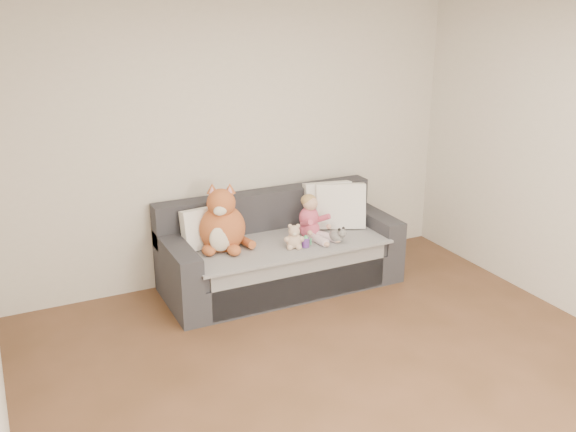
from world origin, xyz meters
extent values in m
plane|color=brown|center=(0.00, 0.00, 0.00)|extent=(5.00, 5.00, 0.00)
plane|color=white|center=(0.00, 0.00, 2.60)|extent=(5.00, 5.00, 0.00)
plane|color=beige|center=(0.00, 2.50, 1.30)|extent=(4.50, 0.00, 4.50)
cube|color=#2C2C31|center=(0.23, 2.02, 0.15)|extent=(2.20, 0.90, 0.30)
cube|color=#2C2C31|center=(0.23, 1.99, 0.38)|extent=(1.90, 0.80, 0.15)
cube|color=#2C2C31|center=(0.23, 2.37, 0.65)|extent=(2.20, 0.20, 0.40)
cube|color=#2C2C31|center=(-0.77, 2.02, 0.45)|extent=(0.20, 0.90, 0.30)
cube|color=#2C2C31|center=(1.23, 2.02, 0.45)|extent=(0.20, 0.90, 0.30)
cube|color=#9C9C9F|center=(0.23, 1.97, 0.46)|extent=(1.85, 0.88, 0.02)
cube|color=#9C9C9F|center=(0.23, 1.58, 0.23)|extent=(1.70, 0.02, 0.41)
cube|color=white|center=(-0.47, 2.15, 0.65)|extent=(0.41, 0.22, 0.37)
cube|color=white|center=(0.83, 2.19, 0.69)|extent=(0.50, 0.30, 0.44)
cube|color=white|center=(0.90, 2.07, 0.69)|extent=(0.52, 0.39, 0.45)
ellipsoid|color=#D14956|center=(0.51, 1.97, 0.55)|extent=(0.20, 0.16, 0.16)
ellipsoid|color=#D14956|center=(0.50, 1.98, 0.66)|extent=(0.19, 0.16, 0.21)
ellipsoid|color=#DBAA8C|center=(0.51, 1.96, 0.80)|extent=(0.14, 0.14, 0.14)
ellipsoid|color=tan|center=(0.50, 1.98, 0.83)|extent=(0.15, 0.15, 0.12)
cylinder|color=#D14956|center=(0.43, 1.89, 0.64)|extent=(0.06, 0.20, 0.13)
cylinder|color=#D14956|center=(0.61, 1.94, 0.64)|extent=(0.15, 0.19, 0.13)
ellipsoid|color=#DBAA8C|center=(0.43, 1.81, 0.58)|extent=(0.05, 0.05, 0.05)
ellipsoid|color=#DBAA8C|center=(0.66, 1.87, 0.58)|extent=(0.05, 0.05, 0.05)
cylinder|color=#E5B2C6|center=(0.50, 1.79, 0.51)|extent=(0.11, 0.26, 0.08)
cylinder|color=#E5B2C6|center=(0.61, 1.82, 0.51)|extent=(0.17, 0.26, 0.08)
ellipsoid|color=#DBAA8C|center=(0.52, 1.67, 0.50)|extent=(0.05, 0.08, 0.04)
ellipsoid|color=#DBAA8C|center=(0.66, 1.71, 0.50)|extent=(0.05, 0.08, 0.04)
ellipsoid|color=#AC5126|center=(-0.33, 2.04, 0.66)|extent=(0.42, 0.36, 0.44)
ellipsoid|color=beige|center=(-0.39, 1.91, 0.63)|extent=(0.22, 0.10, 0.24)
ellipsoid|color=#AC5126|center=(-0.34, 2.01, 0.91)|extent=(0.25, 0.25, 0.25)
ellipsoid|color=beige|center=(-0.39, 1.91, 0.88)|extent=(0.12, 0.08, 0.09)
cone|color=#AC5126|center=(-0.40, 2.09, 1.04)|extent=(0.13, 0.13, 0.09)
cone|color=pink|center=(-0.40, 2.07, 1.03)|extent=(0.08, 0.08, 0.06)
cone|color=#AC5126|center=(-0.26, 2.02, 1.04)|extent=(0.13, 0.13, 0.09)
cone|color=pink|center=(-0.26, 2.01, 1.03)|extent=(0.08, 0.08, 0.06)
ellipsoid|color=#AC5126|center=(-0.50, 1.94, 0.52)|extent=(0.12, 0.15, 0.10)
ellipsoid|color=#AC5126|center=(-0.30, 1.85, 0.52)|extent=(0.12, 0.15, 0.10)
cylinder|color=#AC5126|center=(-0.13, 2.01, 0.52)|extent=(0.10, 0.29, 0.10)
ellipsoid|color=#D3AF92|center=(0.25, 1.78, 0.54)|extent=(0.14, 0.12, 0.14)
ellipsoid|color=#D3AF92|center=(0.25, 1.77, 0.64)|extent=(0.10, 0.10, 0.10)
ellipsoid|color=#D3AF92|center=(0.22, 1.79, 0.68)|extent=(0.04, 0.04, 0.04)
ellipsoid|color=#D3AF92|center=(0.28, 1.77, 0.68)|extent=(0.04, 0.04, 0.04)
ellipsoid|color=beige|center=(0.23, 1.73, 0.63)|extent=(0.04, 0.04, 0.04)
ellipsoid|color=#D3AF92|center=(0.18, 1.79, 0.56)|extent=(0.05, 0.05, 0.05)
ellipsoid|color=#D3AF92|center=(0.31, 1.74, 0.56)|extent=(0.05, 0.05, 0.05)
ellipsoid|color=#D3AF92|center=(0.20, 1.75, 0.50)|extent=(0.06, 0.06, 0.06)
ellipsoid|color=#D3AF92|center=(0.27, 1.72, 0.50)|extent=(0.06, 0.06, 0.06)
ellipsoid|color=white|center=(0.67, 1.74, 0.53)|extent=(0.13, 0.16, 0.12)
ellipsoid|color=white|center=(0.69, 1.67, 0.58)|extent=(0.08, 0.08, 0.08)
ellipsoid|color=black|center=(0.66, 1.67, 0.62)|extent=(0.03, 0.03, 0.03)
ellipsoid|color=black|center=(0.71, 1.69, 0.62)|extent=(0.03, 0.03, 0.03)
cylinder|color=#633593|center=(0.35, 1.74, 0.52)|extent=(0.08, 0.08, 0.09)
cone|color=#43B06B|center=(0.35, 1.74, 0.58)|extent=(0.08, 0.08, 0.04)
cylinder|color=#43B06B|center=(0.30, 1.76, 0.53)|extent=(0.02, 0.02, 0.06)
cylinder|color=#43B06B|center=(0.40, 1.73, 0.53)|extent=(0.02, 0.02, 0.06)
camera|label=1|loc=(-2.14, -3.01, 2.65)|focal=40.00mm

